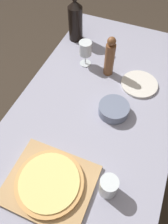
{
  "coord_description": "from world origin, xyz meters",
  "views": [
    {
      "loc": [
        0.2,
        -0.53,
        1.68
      ],
      "look_at": [
        -0.03,
        0.02,
        0.83
      ],
      "focal_mm": 35.0,
      "sensor_mm": 36.0,
      "label": 1
    }
  ],
  "objects_px": {
    "wine_glass": "(85,49)",
    "pizza": "(49,182)",
    "wine_bottle": "(75,20)",
    "small_bowl": "(114,109)",
    "pepper_mill": "(110,57)"
  },
  "relations": [
    {
      "from": "pizza",
      "to": "wine_bottle",
      "type": "xyz_separation_m",
      "value": [
        -0.29,
        0.92,
        0.1
      ]
    },
    {
      "from": "pizza",
      "to": "small_bowl",
      "type": "distance_m",
      "value": 0.46
    },
    {
      "from": "wine_bottle",
      "to": "wine_glass",
      "type": "distance_m",
      "value": 0.25
    },
    {
      "from": "wine_bottle",
      "to": "pepper_mill",
      "type": "bearing_deg",
      "value": -36.64
    },
    {
      "from": "pizza",
      "to": "small_bowl",
      "type": "height_order",
      "value": "small_bowl"
    },
    {
      "from": "pepper_mill",
      "to": "small_bowl",
      "type": "xyz_separation_m",
      "value": [
        0.12,
        -0.26,
        -0.09
      ]
    },
    {
      "from": "pepper_mill",
      "to": "pizza",
      "type": "bearing_deg",
      "value": -90.82
    },
    {
      "from": "pepper_mill",
      "to": "wine_glass",
      "type": "xyz_separation_m",
      "value": [
        -0.15,
        0.02,
        -0.01
      ]
    },
    {
      "from": "wine_bottle",
      "to": "small_bowl",
      "type": "xyz_separation_m",
      "value": [
        0.42,
        -0.48,
        -0.11
      ]
    },
    {
      "from": "wine_bottle",
      "to": "pizza",
      "type": "bearing_deg",
      "value": -72.63
    },
    {
      "from": "small_bowl",
      "to": "pepper_mill",
      "type": "bearing_deg",
      "value": 114.31
    },
    {
      "from": "pizza",
      "to": "wine_glass",
      "type": "height_order",
      "value": "wine_glass"
    },
    {
      "from": "wine_glass",
      "to": "pizza",
      "type": "bearing_deg",
      "value": -79.06
    },
    {
      "from": "wine_bottle",
      "to": "wine_glass",
      "type": "relative_size",
      "value": 2.15
    },
    {
      "from": "pizza",
      "to": "pepper_mill",
      "type": "xyz_separation_m",
      "value": [
        0.01,
        0.7,
        0.09
      ]
    }
  ]
}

